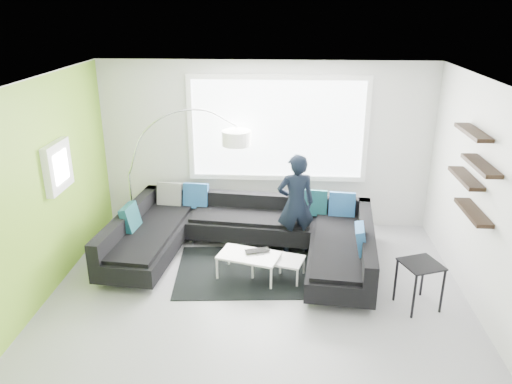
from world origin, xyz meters
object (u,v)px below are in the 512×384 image
(arc_lamp, at_px, (129,175))
(laptop, at_px, (258,253))
(person, at_px, (296,204))
(sectional_sofa, at_px, (243,240))
(side_table, at_px, (419,285))
(coffee_table, at_px, (264,266))

(arc_lamp, bearing_deg, laptop, -29.22)
(person, bearing_deg, sectional_sofa, 16.61)
(sectional_sofa, bearing_deg, person, 33.32)
(person, bearing_deg, side_table, 125.90)
(coffee_table, distance_m, person, 1.13)
(arc_lamp, bearing_deg, person, -8.49)
(sectional_sofa, xyz_separation_m, person, (0.77, 0.40, 0.43))
(sectional_sofa, xyz_separation_m, coffee_table, (0.33, -0.43, -0.18))
(sectional_sofa, bearing_deg, side_table, -18.47)
(sectional_sofa, distance_m, coffee_table, 0.57)
(side_table, xyz_separation_m, laptop, (-2.06, 0.65, 0.06))
(arc_lamp, relative_size, side_table, 3.42)
(side_table, distance_m, laptop, 2.16)
(coffee_table, height_order, side_table, side_table)
(sectional_sofa, xyz_separation_m, arc_lamp, (-1.89, 0.81, 0.71))
(arc_lamp, distance_m, person, 2.71)
(side_table, relative_size, laptop, 1.55)
(coffee_table, relative_size, arc_lamp, 0.51)
(coffee_table, height_order, laptop, laptop)
(person, distance_m, laptop, 1.05)
(laptop, bearing_deg, arc_lamp, 132.23)
(side_table, relative_size, person, 0.39)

